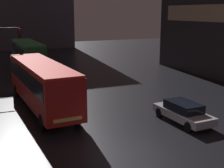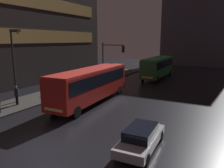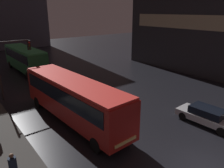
{
  "view_description": "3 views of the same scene",
  "coord_description": "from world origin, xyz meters",
  "px_view_note": "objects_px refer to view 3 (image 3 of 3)",
  "views": [
    {
      "loc": [
        -7.3,
        -12.92,
        7.07
      ],
      "look_at": [
        2.54,
        9.59,
        1.35
      ],
      "focal_mm": 50.0,
      "sensor_mm": 36.0,
      "label": 1
    },
    {
      "loc": [
        8.73,
        -8.18,
        6.21
      ],
      "look_at": [
        -0.5,
        9.1,
        2.26
      ],
      "focal_mm": 35.0,
      "sensor_mm": 36.0,
      "label": 2
    },
    {
      "loc": [
        -10.28,
        -4.48,
        8.37
      ],
      "look_at": [
        0.48,
        9.34,
        2.42
      ],
      "focal_mm": 35.0,
      "sensor_mm": 36.0,
      "label": 3
    }
  ],
  "objects_px": {
    "bus_near": "(73,96)",
    "car_taxi": "(207,116)",
    "pedestrian_far": "(13,167)",
    "traffic_light_main": "(10,58)",
    "bus_far": "(25,57)"
  },
  "relations": [
    {
      "from": "bus_near",
      "to": "car_taxi",
      "type": "bearing_deg",
      "value": 136.35
    },
    {
      "from": "pedestrian_far",
      "to": "traffic_light_main",
      "type": "distance_m",
      "value": 13.2
    },
    {
      "from": "bus_near",
      "to": "bus_far",
      "type": "bearing_deg",
      "value": -98.61
    },
    {
      "from": "traffic_light_main",
      "to": "bus_far",
      "type": "bearing_deg",
      "value": 66.35
    },
    {
      "from": "bus_far",
      "to": "car_taxi",
      "type": "relative_size",
      "value": 2.39
    },
    {
      "from": "bus_near",
      "to": "car_taxi",
      "type": "xyz_separation_m",
      "value": [
        7.78,
        -6.68,
        -1.4
      ]
    },
    {
      "from": "bus_far",
      "to": "pedestrian_far",
      "type": "height_order",
      "value": "bus_far"
    },
    {
      "from": "bus_far",
      "to": "traffic_light_main",
      "type": "relative_size",
      "value": 1.84
    },
    {
      "from": "pedestrian_far",
      "to": "traffic_light_main",
      "type": "bearing_deg",
      "value": -2.07
    },
    {
      "from": "car_taxi",
      "to": "pedestrian_far",
      "type": "relative_size",
      "value": 2.48
    },
    {
      "from": "car_taxi",
      "to": "traffic_light_main",
      "type": "xyz_separation_m",
      "value": [
        -10.06,
        14.79,
        3.28
      ]
    },
    {
      "from": "car_taxi",
      "to": "pedestrian_far",
      "type": "xyz_separation_m",
      "value": [
        -13.41,
        2.33,
        0.54
      ]
    },
    {
      "from": "bus_near",
      "to": "pedestrian_far",
      "type": "distance_m",
      "value": 7.17
    },
    {
      "from": "bus_far",
      "to": "traffic_light_main",
      "type": "bearing_deg",
      "value": 65.62
    },
    {
      "from": "pedestrian_far",
      "to": "bus_near",
      "type": "bearing_deg",
      "value": -39.33
    }
  ]
}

